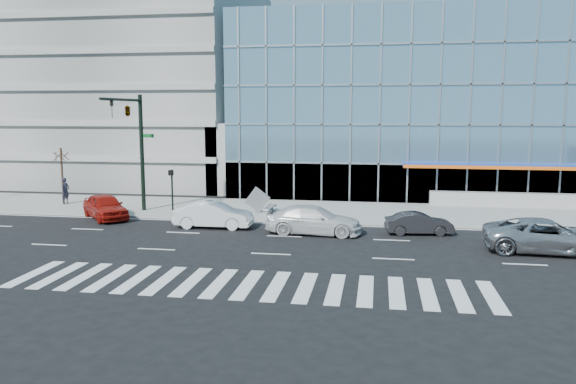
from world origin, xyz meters
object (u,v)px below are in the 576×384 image
ped_signal_post (172,185)px  white_suv (314,220)px  traffic_signal (132,124)px  dark_sedan (419,223)px  street_tree_near (61,155)px  red_sedan (105,206)px  pedestrian (65,191)px  silver_suv (547,236)px  white_sedan (213,215)px  tilted_panel (258,200)px

ped_signal_post → white_suv: ped_signal_post is taller
traffic_signal → dark_sedan: (18.56, -2.77, -5.53)m
ped_signal_post → street_tree_near: size_ratio=0.71×
white_suv → red_sedan: red_sedan is taller
white_suv → dark_sedan: bearing=-80.0°
traffic_signal → pedestrian: bearing=156.5°
silver_suv → dark_sedan: 6.87m
street_tree_near → pedestrian: (0.16, 0.04, -2.64)m
white_sedan → red_sedan: red_sedan is taller
dark_sedan → tilted_panel: size_ratio=2.95×
white_suv → pedestrian: pedestrian is taller
street_tree_near → white_sedan: bearing=-23.5°
white_sedan → tilted_panel: bearing=-22.6°
red_sedan → white_sedan: bearing=-55.3°
street_tree_near → pedestrian: bearing=14.1°
traffic_signal → street_tree_near: (-7.00, 2.93, -2.39)m
street_tree_near → silver_suv: 32.98m
red_sedan → silver_suv: bearing=-54.2°
red_sedan → pedestrian: 6.84m
traffic_signal → street_tree_near: size_ratio=1.89×
ped_signal_post → pedestrian: (-9.34, 2.60, -1.00)m
traffic_signal → street_tree_near: 7.96m
street_tree_near → pedestrian: size_ratio=2.14×
street_tree_near → tilted_panel: street_tree_near is taller
street_tree_near → pedestrian: street_tree_near is taller
ped_signal_post → red_sedan: 4.52m
ped_signal_post → white_suv: bearing=-21.6°
traffic_signal → red_sedan: 5.70m
silver_suv → pedestrian: (-31.43, 9.03, 0.29)m
street_tree_near → ped_signal_post: bearing=-15.1°
white_suv → silver_suv: bearing=-99.5°
white_suv → white_sedan: (-6.21, 0.73, -0.02)m
ped_signal_post → dark_sedan: (16.07, -3.14, -1.51)m
white_sedan → street_tree_near: bearing=65.7°
ped_signal_post → silver_suv: 23.05m
ped_signal_post → silver_suv: (22.10, -6.43, -1.30)m
traffic_signal → white_suv: traffic_signal is taller
dark_sedan → red_sedan: red_sedan is taller
white_sedan → dark_sedan: 12.21m
red_sedan → pedestrian: pedestrian is taller
pedestrian → white_sedan: bearing=-103.1°
dark_sedan → red_sedan: (-20.06, 1.48, 0.19)m
white_suv → red_sedan: size_ratio=1.15×
dark_sedan → tilted_panel: bearing=60.0°
white_suv → tilted_panel: tilted_panel is taller
silver_suv → dark_sedan: silver_suv is taller
street_tree_near → pedestrian: 2.65m
white_suv → white_sedan: white_suv is taller
pedestrian → tilted_panel: pedestrian is taller
traffic_signal → silver_suv: traffic_signal is taller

